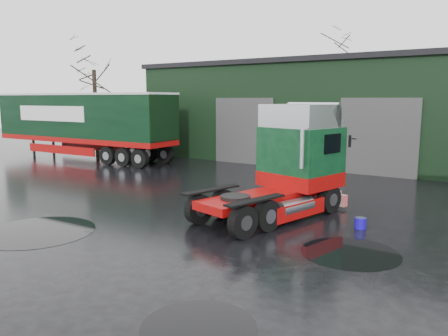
# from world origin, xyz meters

# --- Properties ---
(ground) EXTENTS (100.00, 100.00, 0.00)m
(ground) POSITION_xyz_m (0.00, 0.00, 0.00)
(ground) COLOR black
(warehouse) EXTENTS (32.40, 12.40, 6.30)m
(warehouse) POSITION_xyz_m (2.00, 20.00, 3.16)
(warehouse) COLOR black
(warehouse) RESTS_ON ground
(hero_tractor) EXTENTS (4.08, 6.60, 3.81)m
(hero_tractor) POSITION_xyz_m (1.04, 3.61, 1.91)
(hero_tractor) COLOR #0B351B
(hero_tractor) RESTS_ON ground
(trailer_left) EXTENTS (14.11, 3.37, 4.35)m
(trailer_left) POSITION_xyz_m (-16.00, 10.00, 2.18)
(trailer_left) COLOR silver
(trailer_left) RESTS_ON ground
(wash_bucket) EXTENTS (0.46, 0.46, 0.33)m
(wash_bucket) POSITION_xyz_m (4.00, 4.12, 0.17)
(wash_bucket) COLOR #1608B8
(wash_bucket) RESTS_ON ground
(tree_left) EXTENTS (4.40, 4.40, 8.50)m
(tree_left) POSITION_xyz_m (-17.00, 12.00, 4.25)
(tree_left) COLOR black
(tree_left) RESTS_ON ground
(tree_back_a) EXTENTS (4.40, 4.40, 9.50)m
(tree_back_a) POSITION_xyz_m (-6.00, 30.00, 4.75)
(tree_back_a) COLOR black
(tree_back_a) RESTS_ON ground
(puddle_0) EXTENTS (3.37, 3.37, 0.01)m
(puddle_0) POSITION_xyz_m (-4.05, -1.54, 0.00)
(puddle_0) COLOR black
(puddle_0) RESTS_ON ground
(puddle_1) EXTENTS (2.55, 2.55, 0.01)m
(puddle_1) POSITION_xyz_m (4.41, 1.79, 0.00)
(puddle_1) COLOR black
(puddle_1) RESTS_ON ground
(puddle_3) EXTENTS (2.07, 2.07, 0.01)m
(puddle_3) POSITION_xyz_m (3.32, -3.37, 0.00)
(puddle_3) COLOR black
(puddle_3) RESTS_ON ground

